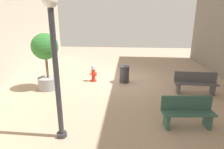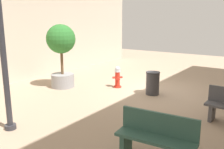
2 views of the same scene
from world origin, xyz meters
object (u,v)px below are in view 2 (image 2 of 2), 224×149
(planter_tree, at_px, (61,49))
(fire_hydrant, at_px, (118,77))
(bench_far, at_px, (156,137))
(trash_bin, at_px, (153,83))
(street_lamp, at_px, (2,36))

(planter_tree, bearing_deg, fire_hydrant, -146.15)
(bench_far, distance_m, trash_bin, 4.41)
(fire_hydrant, relative_size, bench_far, 0.56)
(fire_hydrant, bearing_deg, trash_bin, 178.00)
(trash_bin, bearing_deg, fire_hydrant, -2.00)
(bench_far, height_order, street_lamp, street_lamp)
(planter_tree, height_order, street_lamp, street_lamp)
(fire_hydrant, height_order, trash_bin, fire_hydrant)
(bench_far, bearing_deg, fire_hydrant, -47.89)
(trash_bin, bearing_deg, planter_tree, 19.07)
(fire_hydrant, distance_m, planter_tree, 2.56)
(fire_hydrant, bearing_deg, planter_tree, 33.85)
(street_lamp, height_order, trash_bin, street_lamp)
(bench_far, relative_size, trash_bin, 1.85)
(bench_far, relative_size, street_lamp, 0.42)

